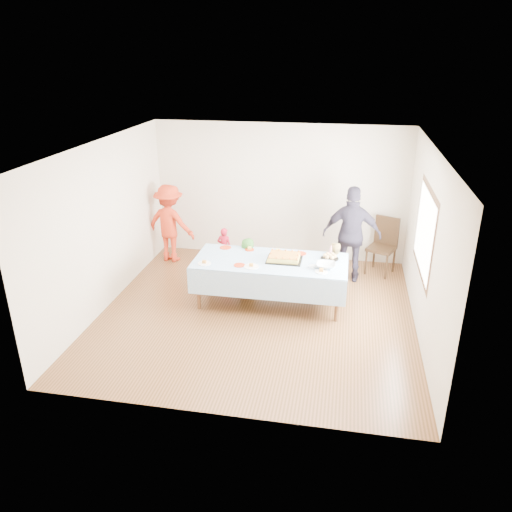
{
  "coord_description": "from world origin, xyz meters",
  "views": [
    {
      "loc": [
        1.28,
        -7.05,
        3.99
      ],
      "look_at": [
        -0.07,
        0.3,
        0.87
      ],
      "focal_mm": 35.0,
      "sensor_mm": 36.0,
      "label": 1
    }
  ],
  "objects": [
    {
      "name": "room_walls",
      "position": [
        0.05,
        0.0,
        1.77
      ],
      "size": [
        5.04,
        5.04,
        2.72
      ],
      "color": "beige",
      "rests_on": "ground"
    },
    {
      "name": "plate_red_far_d",
      "position": [
        0.61,
        0.75,
        0.79
      ],
      "size": [
        0.19,
        0.19,
        0.01
      ],
      "primitive_type": "cylinder",
      "color": "red",
      "rests_on": "party_table"
    },
    {
      "name": "party_table",
      "position": [
        0.15,
        0.38,
        0.72
      ],
      "size": [
        2.5,
        1.1,
        0.78
      ],
      "color": "#53381C",
      "rests_on": "ground"
    },
    {
      "name": "rolls_tray",
      "position": [
        1.1,
        0.62,
        0.82
      ],
      "size": [
        0.3,
        0.3,
        0.09
      ],
      "color": "black",
      "rests_on": "party_table"
    },
    {
      "name": "plate_white_right",
      "position": [
        1.0,
        0.07,
        0.79
      ],
      "size": [
        0.2,
        0.2,
        0.01
      ],
      "primitive_type": "cylinder",
      "color": "white",
      "rests_on": "party_table"
    },
    {
      "name": "plate_red_near",
      "position": [
        -0.3,
        0.08,
        0.79
      ],
      "size": [
        0.18,
        0.18,
        0.01
      ],
      "primitive_type": "cylinder",
      "color": "red",
      "rests_on": "party_table"
    },
    {
      "name": "toddler_mid",
      "position": [
        -0.33,
        0.9,
        0.47
      ],
      "size": [
        0.48,
        0.34,
        0.93
      ],
      "primitive_type": "imported",
      "rotation": [
        0.0,
        0.0,
        3.04
      ],
      "color": "#2E6722",
      "rests_on": "ground"
    },
    {
      "name": "punch_bowl",
      "position": [
        1.06,
        0.25,
        0.82
      ],
      "size": [
        0.31,
        0.31,
        0.08
      ],
      "primitive_type": "imported",
      "color": "silver",
      "rests_on": "party_table"
    },
    {
      "name": "plate_white_left",
      "position": [
        -0.87,
        0.05,
        0.79
      ],
      "size": [
        0.22,
        0.22,
        0.01
      ],
      "primitive_type": "cylinder",
      "color": "white",
      "rests_on": "party_table"
    },
    {
      "name": "party_hat",
      "position": [
        1.11,
        0.84,
        0.87
      ],
      "size": [
        0.1,
        0.1,
        0.18
      ],
      "primitive_type": "cone",
      "color": "silver",
      "rests_on": "party_table"
    },
    {
      "name": "toddler_left",
      "position": [
        -0.96,
        1.71,
        0.4
      ],
      "size": [
        0.32,
        0.23,
        0.81
      ],
      "primitive_type": "imported",
      "rotation": [
        0.0,
        0.0,
        2.99
      ],
      "color": "#B8172E",
      "rests_on": "ground"
    },
    {
      "name": "adult_right",
      "position": [
        1.45,
        1.55,
        0.89
      ],
      "size": [
        1.06,
        0.49,
        1.78
      ],
      "primitive_type": "imported",
      "rotation": [
        0.0,
        0.0,
        3.09
      ],
      "color": "#2A2533",
      "rests_on": "ground"
    },
    {
      "name": "dining_chair",
      "position": [
        2.06,
        2.05,
        0.6
      ],
      "size": [
        0.62,
        0.62,
        1.08
      ],
      "rotation": [
        0.0,
        0.0,
        -0.41
      ],
      "color": "black",
      "rests_on": "ground"
    },
    {
      "name": "ground",
      "position": [
        0.0,
        0.0,
        0.0
      ],
      "size": [
        5.0,
        5.0,
        0.0
      ],
      "primitive_type": "plane",
      "color": "#4D3216",
      "rests_on": "ground"
    },
    {
      "name": "fork_pile",
      "position": [
        0.84,
        0.19,
        0.81
      ],
      "size": [
        0.24,
        0.18,
        0.07
      ],
      "primitive_type": null,
      "color": "white",
      "rests_on": "party_table"
    },
    {
      "name": "adult_left",
      "position": [
        -2.1,
        1.87,
        0.78
      ],
      "size": [
        1.1,
        0.75,
        1.56
      ],
      "primitive_type": "imported",
      "rotation": [
        0.0,
        0.0,
        2.96
      ],
      "color": "red",
      "rests_on": "ground"
    },
    {
      "name": "plate_red_far_c",
      "position": [
        0.22,
        0.75,
        0.79
      ],
      "size": [
        0.19,
        0.19,
        0.01
      ],
      "primitive_type": "cylinder",
      "color": "red",
      "rests_on": "party_table"
    },
    {
      "name": "birthday_cake",
      "position": [
        0.38,
        0.43,
        0.83
      ],
      "size": [
        0.57,
        0.44,
        0.1
      ],
      "color": "black",
      "rests_on": "party_table"
    },
    {
      "name": "toddler_right",
      "position": [
        1.16,
        0.9,
        0.48
      ],
      "size": [
        0.55,
        0.48,
        0.96
      ],
      "primitive_type": "imported",
      "rotation": [
        0.0,
        0.0,
        3.43
      ],
      "color": "tan",
      "rests_on": "ground"
    },
    {
      "name": "plate_red_far_a",
      "position": [
        -0.7,
        0.79,
        0.79
      ],
      "size": [
        0.2,
        0.2,
        0.01
      ],
      "primitive_type": "cylinder",
      "color": "red",
      "rests_on": "party_table"
    },
    {
      "name": "plate_red_far_b",
      "position": [
        -0.27,
        0.77,
        0.79
      ],
      "size": [
        0.16,
        0.16,
        0.01
      ],
      "primitive_type": "cylinder",
      "color": "red",
      "rests_on": "party_table"
    },
    {
      "name": "plate_white_mid",
      "position": [
        -0.1,
        0.06,
        0.79
      ],
      "size": [
        0.24,
        0.24,
        0.01
      ],
      "primitive_type": "cylinder",
      "color": "white",
      "rests_on": "party_table"
    }
  ]
}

